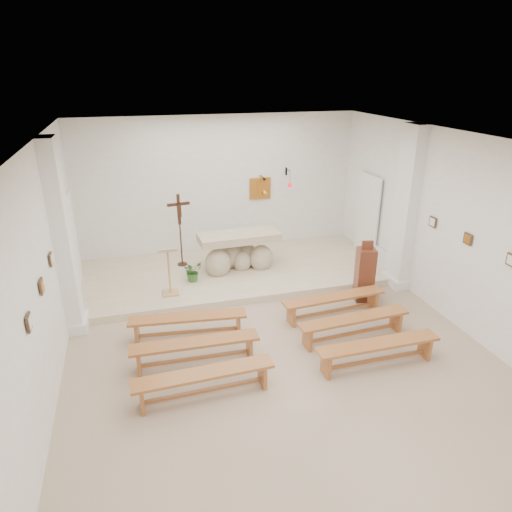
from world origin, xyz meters
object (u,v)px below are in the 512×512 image
object	(u,v)px
bench_right_second	(354,323)
bench_left_third	(204,378)
crucifix_stand	(180,225)
bench_left_second	(195,347)
bench_right_third	(378,348)
bench_right_front	(334,301)
bench_left_front	(188,321)
altar	(238,254)
lectern	(169,271)
donation_pedestal	(365,274)

from	to	relation	value
bench_right_second	bench_left_third	world-z (taller)	same
crucifix_stand	bench_left_second	distance (m)	3.92
bench_right_third	bench_right_front	bearing A→B (deg)	89.68
crucifix_stand	bench_right_second	bearing A→B (deg)	-63.62
bench_right_front	bench_left_front	bearing A→B (deg)	176.00
altar	bench_left_third	bearing A→B (deg)	-112.57
lectern	bench_left_front	bearing A→B (deg)	-83.47
crucifix_stand	bench_right_third	world-z (taller)	crucifix_stand
altar	lectern	size ratio (longest dim) A/B	1.75
altar	bench_right_third	bearing A→B (deg)	-74.58
crucifix_stand	altar	bearing A→B (deg)	-31.76
crucifix_stand	bench_right_front	bearing A→B (deg)	-56.84
donation_pedestal	bench_right_second	size ratio (longest dim) A/B	0.63
bench_right_second	bench_left_third	size ratio (longest dim) A/B	1.00
lectern	bench_left_third	world-z (taller)	lectern
bench_left_second	bench_left_front	bearing A→B (deg)	91.89
bench_right_second	bench_right_third	size ratio (longest dim) A/B	1.01
bench_left_front	bench_left_second	bearing A→B (deg)	-83.38
crucifix_stand	bench_right_third	size ratio (longest dim) A/B	0.83
donation_pedestal	bench_right_third	xyz separation A→B (m)	(-0.90, -2.15, -0.25)
bench_left_second	altar	bearing A→B (deg)	66.96
lectern	bench_left_third	xyz separation A→B (m)	(0.15, -3.19, -0.35)
lectern	donation_pedestal	xyz separation A→B (m)	(3.87, -1.04, -0.10)
bench_left_second	bench_right_third	size ratio (longest dim) A/B	1.00
crucifix_stand	bench_left_third	bearing A→B (deg)	-100.66
altar	bench_right_third	xyz separation A→B (m)	(1.31, -4.09, -0.19)
bench_right_second	bench_left_second	bearing A→B (deg)	176.36
lectern	donation_pedestal	world-z (taller)	donation_pedestal
lectern	altar	bearing A→B (deg)	29.13
altar	bench_left_second	size ratio (longest dim) A/B	0.90
donation_pedestal	bench_right_second	world-z (taller)	donation_pedestal
altar	bench_left_second	bearing A→B (deg)	-117.21
crucifix_stand	bench_left_second	bearing A→B (deg)	-101.39
bench_right_third	altar	bearing A→B (deg)	107.37
altar	bench_right_third	distance (m)	4.30
donation_pedestal	bench_left_second	size ratio (longest dim) A/B	0.63
lectern	bench_left_third	size ratio (longest dim) A/B	0.51
bench_right_front	bench_right_third	size ratio (longest dim) A/B	1.01
donation_pedestal	bench_right_front	size ratio (longest dim) A/B	0.63
bench_left_front	bench_right_front	size ratio (longest dim) A/B	1.00
lectern	bench_left_third	bearing A→B (deg)	-86.50
donation_pedestal	bench_left_third	distance (m)	4.30
altar	bench_right_second	size ratio (longest dim) A/B	0.89
lectern	bench_right_third	world-z (taller)	lectern
bench_left_third	bench_right_second	bearing A→B (deg)	14.37
donation_pedestal	bench_left_front	bearing A→B (deg)	-159.90
bench_left_front	crucifix_stand	bearing A→B (deg)	91.39
altar	bench_right_second	bearing A→B (deg)	-70.43
crucifix_stand	bench_right_second	xyz separation A→B (m)	(2.55, -3.82, -0.82)
lectern	bench_right_front	distance (m)	3.36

